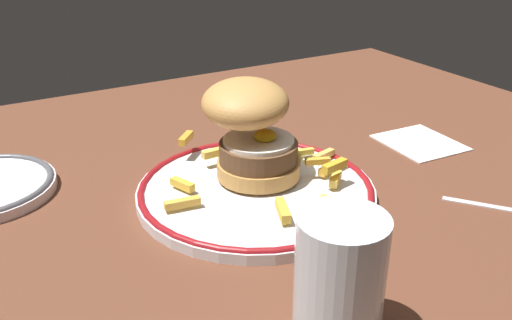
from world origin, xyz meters
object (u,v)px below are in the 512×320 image
water_glass (339,287)px  napkin (420,142)px  dinner_plate (256,190)px  burger (249,128)px

water_glass → napkin: 41.59cm
dinner_plate → burger: size_ratio=1.92×
water_glass → napkin: bearing=36.1°
dinner_plate → burger: burger is taller
dinner_plate → napkin: 27.62cm
dinner_plate → burger: 7.11cm
burger → napkin: (26.80, -1.06, -7.09)cm
dinner_plate → burger: bearing=75.3°
burger → water_glass: size_ratio=1.34×
dinner_plate → water_glass: size_ratio=2.58×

